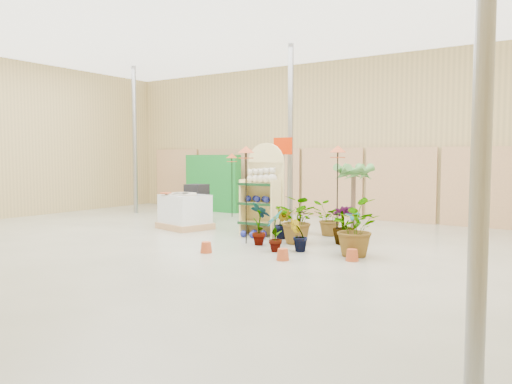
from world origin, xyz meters
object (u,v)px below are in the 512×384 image
Objects in this scene: pallet_stack at (185,212)px; potted_plant_2 at (298,220)px; display_shelf at (264,193)px; bird_table_front at (246,153)px.

potted_plant_2 reaches higher than pallet_stack.
display_shelf is 2.10× the size of potted_plant_2.
display_shelf is at bearing 105.46° from bird_table_front.
display_shelf is at bearing 21.34° from pallet_stack.
bird_table_front is (0.32, -1.17, 0.88)m from display_shelf.
display_shelf is 1.50m from bird_table_front.
bird_table_front is at bearing -80.87° from display_shelf.
potted_plant_2 is at bearing 32.10° from bird_table_front.
bird_table_front is (2.41, -0.88, 1.41)m from pallet_stack.
display_shelf is 1.05× the size of bird_table_front.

